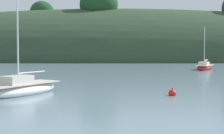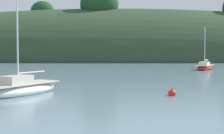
{
  "view_description": "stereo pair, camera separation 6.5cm",
  "coord_description": "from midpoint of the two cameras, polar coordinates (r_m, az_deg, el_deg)",
  "views": [
    {
      "loc": [
        0.22,
        -6.01,
        2.57
      ],
      "look_at": [
        0.0,
        20.0,
        1.2
      ],
      "focal_mm": 54.54,
      "sensor_mm": 36.0,
      "label": 1
    },
    {
      "loc": [
        0.28,
        -6.01,
        2.57
      ],
      "look_at": [
        0.0,
        20.0,
        1.2
      ],
      "focal_mm": 54.54,
      "sensor_mm": 36.0,
      "label": 2
    }
  ],
  "objects": [
    {
      "name": "sailboat_cream_ketch",
      "position": [
        44.09,
        15.35,
        -0.03
      ],
      "size": [
        3.61,
        4.92,
        5.49
      ],
      "color": "red",
      "rests_on": "ground"
    },
    {
      "name": "far_shoreline_hill",
      "position": [
        79.7,
        0.54,
        1.25
      ],
      "size": [
        150.0,
        36.0,
        28.11
      ],
      "color": "#2D422B",
      "rests_on": "ground"
    },
    {
      "name": "mooring_buoy_outer",
      "position": [
        19.15,
        10.12,
        -4.37
      ],
      "size": [
        0.44,
        0.44,
        0.54
      ],
      "color": "red",
      "rests_on": "ground"
    },
    {
      "name": "sailboat_black_sloop",
      "position": [
        20.0,
        -14.91,
        -3.51
      ],
      "size": [
        4.11,
        5.38,
        6.68
      ],
      "color": "white",
      "rests_on": "ground"
    }
  ]
}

